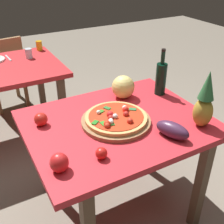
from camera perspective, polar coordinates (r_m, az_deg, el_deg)
The scene contains 16 objects.
ground_plane at distance 2.19m, azimuth 0.96°, elevation -18.60°, with size 10.00×10.00×0.00m, color gray.
display_table at distance 1.75m, azimuth 1.14°, elevation -4.56°, with size 1.10×0.88×0.75m.
background_table at distance 2.72m, azimuth -20.61°, elevation 6.54°, with size 0.96×0.84×0.75m.
dining_chair at distance 3.38m, azimuth -21.16°, elevation 8.15°, with size 0.45×0.45×0.85m.
pizza_board at distance 1.67m, azimuth 0.82°, elevation -1.87°, with size 0.42×0.42×0.03m, color olive.
pizza at distance 1.66m, azimuth 0.81°, elevation -1.13°, with size 0.37×0.37×0.06m.
wine_bottle at distance 2.00m, azimuth 10.03°, elevation 6.93°, with size 0.08×0.08×0.33m.
pineapple_left at distance 1.66m, azimuth 18.50°, elevation 1.86°, with size 0.11×0.11×0.35m.
melon at distance 1.94m, azimuth 2.31°, elevation 5.17°, with size 0.16×0.16×0.16m, color #EAD476.
bell_pepper at distance 1.34m, azimuth -10.80°, elevation -10.19°, with size 0.09×0.09×0.10m, color red.
eggplant at distance 1.57m, azimuth 12.31°, elevation -3.61°, with size 0.20×0.09×0.09m, color #462441.
tomato_beside_pepper at distance 1.40m, azimuth -2.20°, elevation -8.48°, with size 0.06×0.06×0.06m, color red.
tomato_near_board at distance 1.69m, azimuth -14.42°, elevation -1.46°, with size 0.08×0.08×0.08m, color red.
drinking_glass_juice at distance 3.03m, azimuth -14.74°, elevation 13.07°, with size 0.06×0.06×0.09m, color gold.
drinking_glass_water at distance 2.82m, azimuth -16.74°, elevation 11.47°, with size 0.06×0.06×0.09m, color silver.
knife_utensil at distance 2.89m, azimuth -20.56°, elevation 10.37°, with size 0.02×0.18×0.01m, color silver.
Camera 1 is at (-0.72, -1.24, 1.66)m, focal length 44.48 mm.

